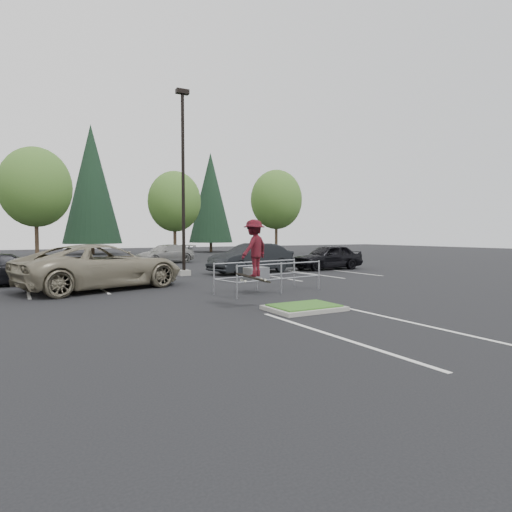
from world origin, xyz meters
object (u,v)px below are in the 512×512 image
car_l_tan (101,267)px  car_r_charc (252,258)px  cart_corral (259,273)px  decid_d (276,202)px  conif_b (92,184)px  car_l_black (6,269)px  decid_c (174,203)px  decid_b (35,190)px  car_far_silver (165,254)px  skateboarder (254,248)px  light_pole (183,193)px  conif_c (211,198)px  car_r_black (328,257)px

car_l_tan → car_r_charc: size_ratio=1.28×
cart_corral → car_r_charc: car_r_charc is taller
decid_d → conif_b: bearing=150.5°
car_l_black → decid_c: bearing=-40.0°
car_l_tan → decid_b: bearing=-13.1°
decid_b → cart_corral: 27.94m
car_far_silver → skateboarder: bearing=-30.0°
car_l_tan → decid_d: bearing=-62.3°
decid_c → car_l_tan: size_ratio=1.24×
light_pole → car_far_silver: size_ratio=2.01×
light_pole → car_far_silver: 10.91m
conif_c → skateboarder: bearing=-111.5°
decid_b → decid_c: bearing=-3.3°
skateboarder → car_l_tan: 7.88m
light_pole → conif_b: (-0.50, 28.50, 3.29)m
decid_d → decid_b: bearing=179.5°
skateboarder → car_l_tan: skateboarder is taller
light_pole → car_r_black: size_ratio=2.12×
car_r_black → car_far_silver: bearing=-145.5°
car_r_black → decid_c: bearing=-167.9°
conif_b → car_l_tan: size_ratio=2.14×
conif_b → car_l_black: conif_b is taller
conif_b → car_r_charc: bearing=-81.2°
decid_c → decid_d: (12.00, 0.50, 0.66)m
decid_d → car_l_black: (-25.99, -18.83, -5.19)m
decid_d → cart_corral: 32.00m
decid_d → cart_corral: bearing=-123.2°
cart_corral → car_r_charc: (3.82, 7.58, 0.11)m
decid_c → conif_c: conif_c is taller
decid_b → car_r_charc: (10.51, -19.03, -5.17)m
decid_b → conif_c: conif_c is taller
decid_c → car_l_black: bearing=-127.3°
light_pole → conif_c: bearing=63.9°
decid_b → car_l_tan: size_ratio=1.42×
car_l_black → skateboarder: bearing=-149.7°
light_pole → car_l_black: (-8.50, -0.50, -3.83)m
car_l_tan → car_far_silver: (7.10, 13.90, -0.21)m
light_pole → decid_c: bearing=72.9°
decid_d → car_r_black: decid_d is taller
cart_corral → car_l_tan: size_ratio=0.66×
conif_b → car_far_silver: bearing=-82.0°
car_l_tan → light_pole: bearing=-69.0°
light_pole → car_r_charc: bearing=-7.1°
car_r_black → car_far_silver: size_ratio=0.95×
decid_c → car_r_black: 19.49m
light_pole → decid_c: light_pole is taller
car_r_black → conif_b: bearing=-161.3°
car_far_silver → car_r_charc: bearing=-9.5°
car_l_black → car_r_charc: car_r_charc is taller
car_l_black → car_r_charc: 12.50m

